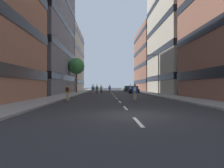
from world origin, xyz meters
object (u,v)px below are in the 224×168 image
Objects in this scene: skater_4 at (93,89)px; street_tree_near at (76,66)px; streetlamp_right at (156,70)px; skater_6 at (101,88)px; parked_car_near at (134,90)px; skater_3 at (135,91)px; skater_1 at (130,89)px; skater_5 at (97,89)px; parked_car_mid at (127,89)px; skater_0 at (68,91)px; skater_2 at (110,88)px.

street_tree_near is at bearing 114.60° from skater_4.
street_tree_near is 1.13× the size of streetlamp_right.
skater_6 is (5.33, -1.36, -4.69)m from street_tree_near.
skater_3 is (-3.12, -21.03, 0.32)m from parked_car_near.
streetlamp_right is 3.65× the size of skater_1.
skater_3 is at bearing -73.18° from skater_5.
parked_car_mid is at bearing 84.89° from skater_1.
skater_5 is (-7.74, -5.72, 0.32)m from parked_car_near.
street_tree_near reaches higher than skater_4.
skater_0 is 1.00× the size of skater_2.
streetlamp_right is at bearing 63.58° from skater_3.
skater_3 is (-1.48, -14.46, 0.00)m from skater_1.
skater_6 is (-9.10, 8.71, -3.12)m from streetlamp_right.
skater_1 is at bearing 84.14° from skater_3.
streetlamp_right is at bearing 43.09° from skater_0.
skater_0 and skater_3 have the same top height.
skater_1 is (10.72, -6.05, -4.69)m from street_tree_near.
skater_0 and skater_4 have the same top height.
skater_1 and skater_6 have the same top height.
streetlamp_right is at bearing -26.36° from skater_5.
street_tree_near is 4.12× the size of skater_6.
skater_1 is at bearing -56.42° from skater_2.
skater_4 is at bearing -65.40° from street_tree_near.
skater_1 and skater_3 have the same top height.
street_tree_near reaches higher than skater_1.
skater_1 is 6.59m from skater_2.
streetlamp_right is at bearing -34.92° from street_tree_near.
skater_2 and skater_3 have the same top height.
skater_2 and skater_4 have the same top height.
parked_car_near is 7.28m from skater_6.
streetlamp_right is 12.97m from skater_6.
parked_car_near is at bearing 81.57° from skater_3.
skater_3 reaches higher than parked_car_mid.
skater_0 is at bearing -98.31° from skater_6.
skater_4 is (-2.95, -8.47, 0.00)m from skater_2.
skater_5 is at bearing 106.82° from skater_3.
skater_0 is 1.00× the size of skater_4.
skater_0 is at bearing -83.53° from street_tree_near.
parked_car_near is 11.70m from parked_car_mid.
street_tree_near is at bearing -135.33° from parked_car_mid.
skater_0 is 1.00× the size of skater_5.
skater_5 reaches higher than parked_car_near.
skater_0 is 6.87m from skater_3.
parked_car_near is at bearing 65.51° from skater_0.
parked_car_mid is 2.47× the size of skater_4.
skater_6 is (1.20, 7.66, 0.00)m from skater_4.
skater_1 is at bearing 61.43° from skater_0.
streetlamp_right is at bearing -43.74° from skater_6.
parked_car_mid is 34.96m from skater_0.
skater_2 is 20.07m from skater_3.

